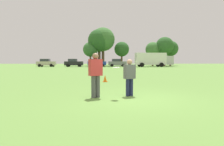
# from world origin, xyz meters

# --- Properties ---
(ground_plane) EXTENTS (158.90, 158.90, 0.00)m
(ground_plane) POSITION_xyz_m (0.00, 0.00, 0.00)
(ground_plane) COLOR #608C3D
(player_thrower) EXTENTS (0.57, 0.48, 1.75)m
(player_thrower) POSITION_xyz_m (-1.50, 0.40, 0.99)
(player_thrower) COLOR #4C4C51
(player_thrower) RESTS_ON ground
(player_defender) EXTENTS (0.51, 0.41, 1.51)m
(player_defender) POSITION_xyz_m (-0.12, 0.69, 0.85)
(player_defender) COLOR #1E234C
(player_defender) RESTS_ON ground
(frisbee) EXTENTS (0.27, 0.27, 0.05)m
(frisbee) POSITION_xyz_m (-0.70, 0.17, 1.19)
(frisbee) COLOR white
(traffic_cone) EXTENTS (0.32, 0.32, 0.48)m
(traffic_cone) POSITION_xyz_m (-1.10, 6.08, 0.23)
(traffic_cone) COLOR #D8590C
(traffic_cone) RESTS_ON ground
(parked_car_near_left) EXTENTS (4.25, 2.31, 1.82)m
(parked_car_near_left) POSITION_xyz_m (-14.65, 38.96, 0.92)
(parked_car_near_left) COLOR #B7AD99
(parked_car_near_left) RESTS_ON ground
(parked_car_mid_left) EXTENTS (4.25, 2.31, 1.82)m
(parked_car_mid_left) POSITION_xyz_m (-8.24, 38.59, 0.92)
(parked_car_mid_left) COLOR black
(parked_car_mid_left) RESTS_ON ground
(parked_car_center) EXTENTS (4.25, 2.31, 1.82)m
(parked_car_center) POSITION_xyz_m (-2.91, 38.12, 0.92)
(parked_car_center) COLOR navy
(parked_car_center) RESTS_ON ground
(parked_car_mid_right) EXTENTS (4.25, 2.31, 1.82)m
(parked_car_mid_right) POSITION_xyz_m (1.84, 39.16, 0.92)
(parked_car_mid_right) COLOR slate
(parked_car_mid_right) RESTS_ON ground
(box_truck) EXTENTS (8.57, 3.17, 3.18)m
(box_truck) POSITION_xyz_m (10.00, 37.59, 1.75)
(box_truck) COLOR white
(box_truck) RESTS_ON ground
(tree_west_oak) EXTENTS (3.86, 3.86, 6.27)m
(tree_west_oak) POSITION_xyz_m (-4.81, 44.83, 4.31)
(tree_west_oak) COLOR brown
(tree_west_oak) RESTS_ON ground
(tree_west_maple) EXTENTS (5.96, 5.96, 9.69)m
(tree_west_maple) POSITION_xyz_m (-2.50, 45.26, 6.67)
(tree_west_maple) COLOR brown
(tree_west_maple) RESTS_ON ground
(tree_center_elm) EXTENTS (6.28, 6.28, 10.20)m
(tree_center_elm) POSITION_xyz_m (-1.51, 45.71, 7.02)
(tree_center_elm) COLOR brown
(tree_center_elm) RESTS_ON ground
(tree_east_birch) EXTENTS (4.01, 4.01, 6.52)m
(tree_east_birch) POSITION_xyz_m (3.59, 46.49, 4.48)
(tree_east_birch) COLOR brown
(tree_east_birch) RESTS_ON ground
(tree_east_oak) EXTENTS (3.91, 3.91, 6.36)m
(tree_east_oak) POSITION_xyz_m (11.82, 45.24, 4.37)
(tree_east_oak) COLOR brown
(tree_east_oak) RESTS_ON ground
(tree_far_east_pine) EXTENTS (4.71, 4.71, 7.65)m
(tree_far_east_pine) POSITION_xyz_m (14.82, 44.63, 5.26)
(tree_far_east_pine) COLOR brown
(tree_far_east_pine) RESTS_ON ground
(tree_far_west_pine) EXTENTS (4.18, 4.18, 6.79)m
(tree_far_west_pine) POSITION_xyz_m (16.98, 46.31, 4.67)
(tree_far_west_pine) COLOR brown
(tree_far_west_pine) RESTS_ON ground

